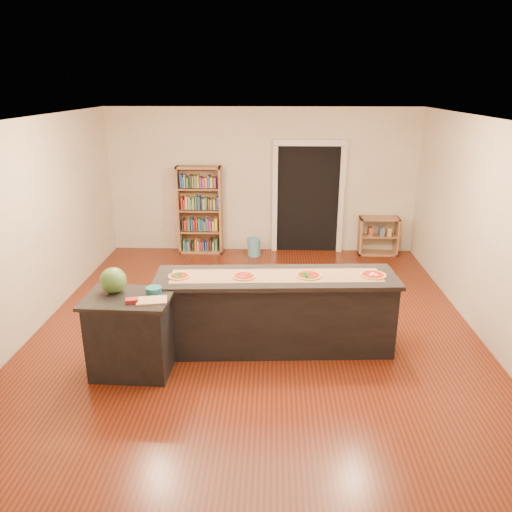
{
  "coord_description": "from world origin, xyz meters",
  "views": [
    {
      "loc": [
        0.23,
        -6.16,
        3.21
      ],
      "look_at": [
        0.0,
        0.2,
        1.0
      ],
      "focal_mm": 35.0,
      "sensor_mm": 36.0,
      "label": 1
    }
  ],
  "objects_px": {
    "watermelon": "(113,280)",
    "kitchen_island": "(276,312)",
    "side_counter": "(131,334)",
    "low_shelf": "(378,236)",
    "waste_bin": "(254,247)",
    "bookshelf": "(200,210)"
  },
  "relations": [
    {
      "from": "bookshelf",
      "to": "watermelon",
      "type": "height_order",
      "value": "bookshelf"
    },
    {
      "from": "kitchen_island",
      "to": "waste_bin",
      "type": "bearing_deg",
      "value": 93.44
    },
    {
      "from": "bookshelf",
      "to": "waste_bin",
      "type": "height_order",
      "value": "bookshelf"
    },
    {
      "from": "side_counter",
      "to": "watermelon",
      "type": "distance_m",
      "value": 0.66
    },
    {
      "from": "bookshelf",
      "to": "kitchen_island",
      "type": "bearing_deg",
      "value": -68.45
    },
    {
      "from": "low_shelf",
      "to": "watermelon",
      "type": "height_order",
      "value": "watermelon"
    },
    {
      "from": "waste_bin",
      "to": "watermelon",
      "type": "relative_size",
      "value": 1.22
    },
    {
      "from": "side_counter",
      "to": "low_shelf",
      "type": "relative_size",
      "value": 1.28
    },
    {
      "from": "side_counter",
      "to": "watermelon",
      "type": "relative_size",
      "value": 3.25
    },
    {
      "from": "bookshelf",
      "to": "side_counter",
      "type": "bearing_deg",
      "value": -92.31
    },
    {
      "from": "low_shelf",
      "to": "waste_bin",
      "type": "bearing_deg",
      "value": -175.46
    },
    {
      "from": "kitchen_island",
      "to": "watermelon",
      "type": "xyz_separation_m",
      "value": [
        -1.85,
        -0.53,
        0.61
      ]
    },
    {
      "from": "side_counter",
      "to": "low_shelf",
      "type": "bearing_deg",
      "value": 51.94
    },
    {
      "from": "side_counter",
      "to": "waste_bin",
      "type": "relative_size",
      "value": 2.67
    },
    {
      "from": "low_shelf",
      "to": "waste_bin",
      "type": "distance_m",
      "value": 2.45
    },
    {
      "from": "bookshelf",
      "to": "low_shelf",
      "type": "relative_size",
      "value": 2.28
    },
    {
      "from": "low_shelf",
      "to": "watermelon",
      "type": "xyz_separation_m",
      "value": [
        -3.87,
        -4.28,
        0.73
      ]
    },
    {
      "from": "bookshelf",
      "to": "waste_bin",
      "type": "xyz_separation_m",
      "value": [
        1.07,
        -0.2,
        -0.68
      ]
    },
    {
      "from": "kitchen_island",
      "to": "watermelon",
      "type": "height_order",
      "value": "watermelon"
    },
    {
      "from": "watermelon",
      "to": "kitchen_island",
      "type": "bearing_deg",
      "value": 15.9
    },
    {
      "from": "waste_bin",
      "to": "watermelon",
      "type": "height_order",
      "value": "watermelon"
    },
    {
      "from": "side_counter",
      "to": "waste_bin",
      "type": "distance_m",
      "value": 4.39
    }
  ]
}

